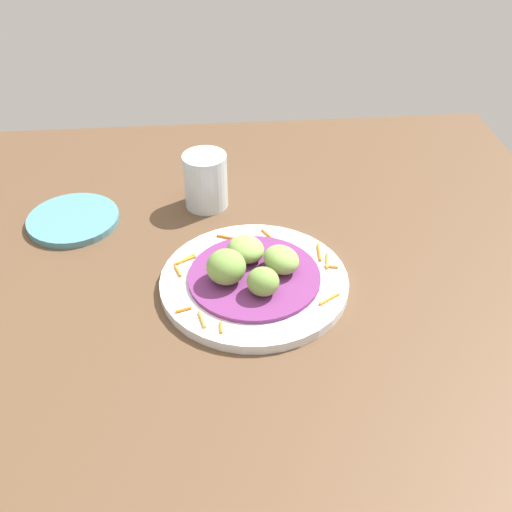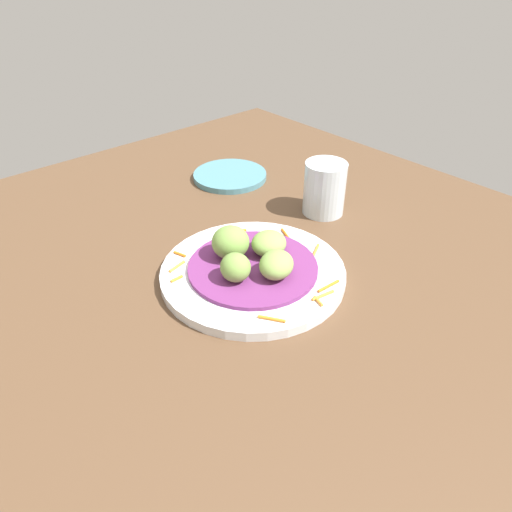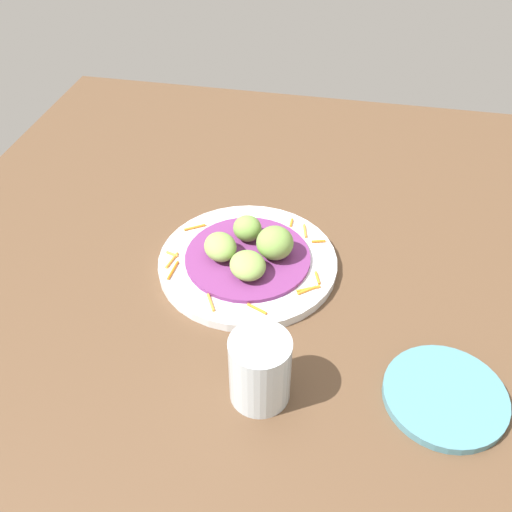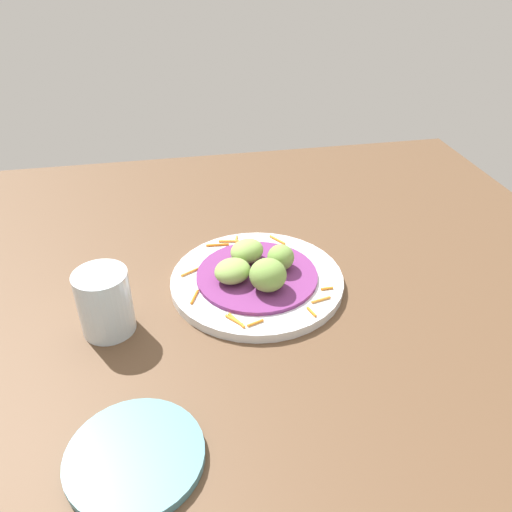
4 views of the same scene
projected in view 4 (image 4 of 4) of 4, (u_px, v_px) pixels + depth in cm
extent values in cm
cube|color=brown|center=(276.00, 298.00, 77.12)|extent=(110.00, 110.00, 2.00)
cylinder|color=silver|center=(257.00, 281.00, 78.03)|extent=(26.26, 26.26, 1.41)
cylinder|color=#702D6B|center=(257.00, 275.00, 77.47)|extent=(18.40, 18.40, 0.62)
cylinder|color=orange|center=(195.00, 297.00, 73.24)|extent=(1.56, 2.94, 0.40)
cylinder|color=orange|center=(234.00, 320.00, 69.03)|extent=(2.21, 2.58, 0.40)
cylinder|color=orange|center=(277.00, 240.00, 86.23)|extent=(2.21, 3.12, 0.40)
cylinder|color=orange|center=(255.00, 323.00, 68.54)|extent=(2.44, 1.16, 0.40)
cylinder|color=orange|center=(321.00, 300.00, 72.72)|extent=(3.04, 1.06, 0.40)
cylinder|color=orange|center=(312.00, 312.00, 70.47)|extent=(0.99, 2.12, 0.40)
cylinder|color=orange|center=(327.00, 288.00, 74.93)|extent=(1.85, 0.40, 0.40)
cylinder|color=orange|center=(190.00, 272.00, 78.40)|extent=(3.04, 1.89, 0.40)
cylinder|color=orange|center=(229.00, 241.00, 85.88)|extent=(3.47, 1.04, 0.40)
cylinder|color=orange|center=(237.00, 320.00, 68.96)|extent=(1.96, 3.24, 0.40)
cylinder|color=orange|center=(217.00, 245.00, 84.90)|extent=(3.80, 0.68, 0.40)
cylinder|color=orange|center=(236.00, 239.00, 86.41)|extent=(0.92, 1.95, 0.40)
ellipsoid|color=#759E47|center=(281.00, 257.00, 77.53)|extent=(5.30, 5.44, 3.87)
ellipsoid|color=#84A851|center=(247.00, 251.00, 79.34)|extent=(7.05, 6.76, 3.49)
ellipsoid|color=#84A851|center=(233.00, 271.00, 75.11)|extent=(7.35, 7.17, 3.23)
ellipsoid|color=#759E47|center=(268.00, 275.00, 72.99)|extent=(6.87, 6.86, 4.72)
cylinder|color=teal|center=(135.00, 457.00, 52.72)|extent=(14.50, 14.50, 1.11)
cylinder|color=silver|center=(105.00, 302.00, 67.49)|extent=(7.15, 7.15, 9.15)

